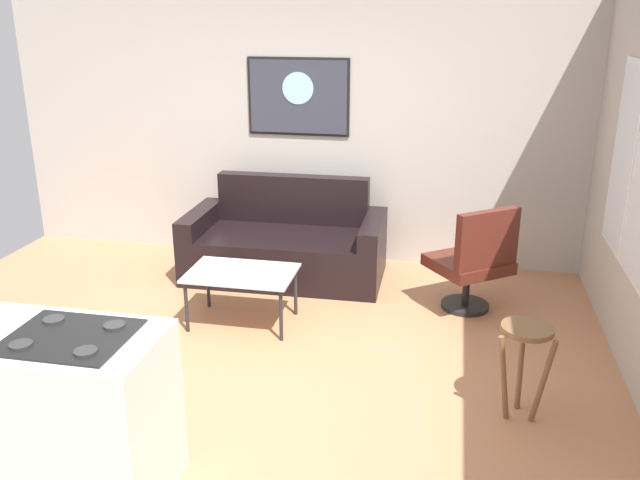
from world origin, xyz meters
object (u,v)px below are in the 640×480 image
Objects in this scene: wall_painting at (298,97)px; coffee_table at (242,277)px; couch at (286,246)px; armchair at (474,260)px; bar_stool at (525,347)px.

coffee_table is at bearing -93.13° from wall_painting.
wall_painting is (-0.00, 0.58, 1.35)m from couch.
couch is at bearing 85.20° from coffee_table.
couch is at bearing 164.36° from armchair.
couch is 1.83m from armchair.
armchair reaches higher than couch.
bar_stool is (2.13, -0.93, 0.08)m from coffee_table.
coffee_table is 2.08m from wall_painting.
couch is at bearing -89.96° from wall_painting.
coffee_table is (-0.09, -1.09, 0.11)m from couch.
wall_painting is at bearing 90.04° from couch.
coffee_table is 1.37× the size of bar_stool.
coffee_table is 1.94m from armchair.
armchair is at bearing -15.64° from couch.
armchair reaches higher than coffee_table.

